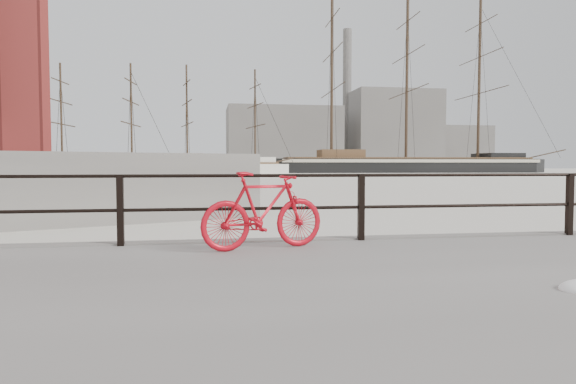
{
  "coord_description": "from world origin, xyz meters",
  "views": [
    {
      "loc": [
        -2.32,
        -7.59,
        1.48
      ],
      "look_at": [
        -0.85,
        1.5,
        1.0
      ],
      "focal_mm": 32.0,
      "sensor_mm": 36.0,
      "label": 1
    }
  ],
  "objects_px": {
    "barque_black": "(406,173)",
    "bicycle": "(263,210)",
    "schooner_left": "(98,176)",
    "schooner_mid": "(222,174)"
  },
  "relations": [
    {
      "from": "barque_black",
      "to": "bicycle",
      "type": "bearing_deg",
      "value": -111.21
    },
    {
      "from": "barque_black",
      "to": "schooner_left",
      "type": "xyz_separation_m",
      "value": [
        -55.24,
        -21.87,
        0.0
      ]
    },
    {
      "from": "bicycle",
      "to": "schooner_left",
      "type": "xyz_separation_m",
      "value": [
        -15.96,
        69.77,
        -0.87
      ]
    },
    {
      "from": "barque_black",
      "to": "schooner_mid",
      "type": "height_order",
      "value": "barque_black"
    },
    {
      "from": "bicycle",
      "to": "schooner_left",
      "type": "bearing_deg",
      "value": 86.97
    },
    {
      "from": "barque_black",
      "to": "schooner_mid",
      "type": "xyz_separation_m",
      "value": [
        -37.15,
        -9.54,
        0.0
      ]
    },
    {
      "from": "bicycle",
      "to": "schooner_left",
      "type": "height_order",
      "value": "schooner_left"
    },
    {
      "from": "bicycle",
      "to": "barque_black",
      "type": "distance_m",
      "value": 99.71
    },
    {
      "from": "bicycle",
      "to": "schooner_left",
      "type": "distance_m",
      "value": 71.58
    },
    {
      "from": "barque_black",
      "to": "schooner_mid",
      "type": "relative_size",
      "value": 2.57
    }
  ]
}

